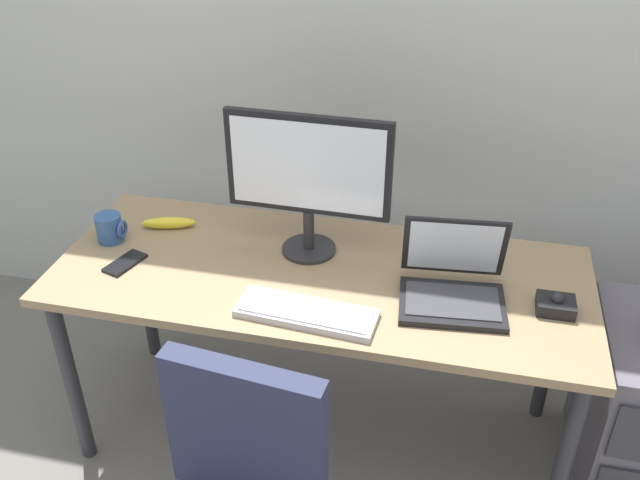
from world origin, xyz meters
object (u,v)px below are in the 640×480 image
(coffee_mug, at_px, (110,228))
(laptop, at_px, (453,282))
(trackball_mouse, at_px, (556,305))
(banana, at_px, (169,223))
(keyboard, at_px, (306,313))
(cell_phone, at_px, (125,263))
(monitor_main, at_px, (308,174))

(coffee_mug, bearing_deg, laptop, -3.36)
(trackball_mouse, height_order, banana, trackball_mouse)
(trackball_mouse, bearing_deg, coffee_mug, 177.31)
(keyboard, xyz_separation_m, cell_phone, (-0.64, 0.13, -0.01))
(laptop, distance_m, trackball_mouse, 0.30)
(monitor_main, height_order, keyboard, monitor_main)
(trackball_mouse, xyz_separation_m, cell_phone, (-1.34, -0.06, -0.02))
(trackball_mouse, bearing_deg, keyboard, -165.16)
(monitor_main, relative_size, trackball_mouse, 4.80)
(keyboard, bearing_deg, laptop, 24.89)
(monitor_main, xyz_separation_m, coffee_mug, (-0.67, -0.09, -0.24))
(keyboard, xyz_separation_m, banana, (-0.59, 0.37, 0.01))
(trackball_mouse, relative_size, cell_phone, 0.77)
(monitor_main, distance_m, laptop, 0.55)
(laptop, bearing_deg, keyboard, -155.11)
(monitor_main, relative_size, cell_phone, 3.72)
(monitor_main, bearing_deg, coffee_mug, -172.70)
(trackball_mouse, xyz_separation_m, coffee_mug, (-1.45, 0.07, 0.03))
(coffee_mug, bearing_deg, banana, 37.25)
(monitor_main, height_order, laptop, monitor_main)
(laptop, height_order, cell_phone, laptop)
(monitor_main, relative_size, coffee_mug, 5.38)
(trackball_mouse, bearing_deg, banana, 171.76)
(keyboard, relative_size, cell_phone, 2.95)
(banana, bearing_deg, trackball_mouse, -8.24)
(monitor_main, height_order, banana, monitor_main)
(coffee_mug, distance_m, cell_phone, 0.17)
(coffee_mug, bearing_deg, keyboard, -18.87)
(laptop, xyz_separation_m, banana, (-0.99, 0.19, -0.03))
(trackball_mouse, xyz_separation_m, banana, (-1.29, 0.19, -0.00))
(laptop, bearing_deg, trackball_mouse, -0.15)
(coffee_mug, bearing_deg, monitor_main, 7.30)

